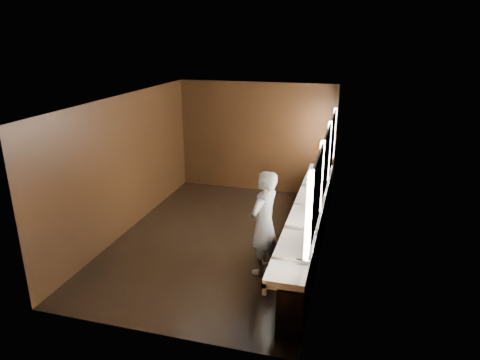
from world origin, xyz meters
name	(u,v)px	position (x,y,z in m)	size (l,w,h in m)	color
floor	(221,238)	(0.00, 0.00, 0.00)	(6.00, 6.00, 0.00)	black
ceiling	(218,99)	(0.00, 0.00, 2.80)	(4.00, 6.00, 0.02)	#2D2D2B
wall_back	(256,138)	(0.00, 3.00, 1.40)	(4.00, 0.02, 2.80)	black
wall_front	(147,243)	(0.00, -3.00, 1.40)	(4.00, 0.02, 2.80)	black
wall_left	(126,164)	(-2.00, 0.00, 1.40)	(0.02, 6.00, 2.80)	black
wall_right	(325,182)	(2.00, 0.00, 1.40)	(0.02, 6.00, 2.80)	black
sink_counter	(311,226)	(1.79, 0.00, 0.50)	(0.55, 5.40, 1.01)	black
mirror_band	(325,163)	(1.98, 0.00, 1.75)	(0.06, 5.03, 1.15)	white
person	(264,223)	(1.10, -0.98, 0.91)	(0.67, 0.44, 1.83)	#91B4D9
trash_bin	(290,263)	(1.58, -1.03, 0.25)	(0.32, 0.32, 0.50)	black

